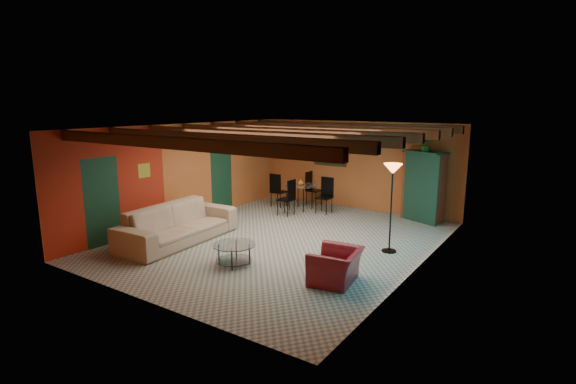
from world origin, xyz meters
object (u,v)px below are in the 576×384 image
Objects in this scene: coffee_table at (234,254)px; vase at (301,172)px; dining_table at (301,192)px; floor_lamp at (391,208)px; potted_plant at (426,144)px; sofa at (178,224)px; armchair at (336,266)px; armoire at (423,187)px.

vase is at bearing 106.27° from coffee_table.
dining_table is 4.36m from floor_lamp.
potted_plant reaches higher than floor_lamp.
coffee_table is 3.52m from floor_lamp.
vase is (0.00, 0.00, 0.63)m from dining_table.
sofa is at bearing -154.59° from floor_lamp.
coffee_table is 5.04× the size of vase.
armchair is 0.48× the size of floor_lamp.
armchair is 1.98× the size of potted_plant.
armchair is at bearing -51.33° from vase.
vase is at bearing -149.99° from armchair.
dining_table is at bearing -145.04° from armoire.
vase is at bearing 149.10° from floor_lamp.
potted_plant is at bearing 13.64° from vase.
coffee_table is 4.96m from dining_table.
sofa is 4.93m from floor_lamp.
vase reaches higher than coffee_table.
sofa is 17.44× the size of vase.
potted_plant is at bearing 94.07° from floor_lamp.
potted_plant is 3.73m from vase.
dining_table reaches higher than armchair.
armchair is at bearing -94.30° from sofa.
dining_table reaches higher than sofa.
vase is (-3.50, -0.85, 0.22)m from armoire.
dining_table reaches higher than coffee_table.
vase reaches higher than sofa.
vase is (-1.39, 4.76, 0.94)m from coffee_table.
potted_plant is 2.79× the size of vase.
potted_plant is (4.20, 5.18, 1.69)m from sofa.
floor_lamp is (3.72, -2.23, 0.45)m from dining_table.
coffee_table is 0.44× the size of floor_lamp.
armchair is at bearing -68.49° from armoire.
vase is at bearing -145.04° from armoire.
armchair is 5.28m from armoire.
floor_lamp reaches higher than armchair.
dining_table is at bearing -166.36° from potted_plant.
floor_lamp is (4.42, 2.10, 0.55)m from sofa.
dining_table is (0.70, 4.33, 0.10)m from sofa.
vase is at bearing -12.57° from sofa.
armoire is at bearing -42.43° from sofa.
sofa reaches higher than armchair.
armchair is 5.53× the size of vase.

